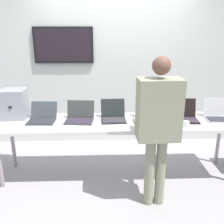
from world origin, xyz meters
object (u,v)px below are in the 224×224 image
object	(u,v)px
workbench	(118,125)
laptop_station_0	(42,117)
laptop_station_2	(113,115)
laptop_station_3	(149,116)
equipment_box	(14,104)
coffee_mug	(186,124)
person	(158,120)
laptop_station_1	(80,117)
laptop_station_5	(219,115)
laptop_station_4	(185,115)

from	to	relation	value
workbench	laptop_station_0	bearing A→B (deg)	177.03
workbench	laptop_station_2	world-z (taller)	laptop_station_2
laptop_station_2	laptop_station_3	xyz separation A→B (m)	(0.46, -0.02, -0.00)
equipment_box	laptop_station_2	bearing A→B (deg)	-4.87
coffee_mug	person	bearing A→B (deg)	-139.51
person	coffee_mug	xyz separation A→B (m)	(0.43, 0.37, -0.20)
equipment_box	laptop_station_0	xyz separation A→B (m)	(0.39, -0.13, -0.14)
laptop_station_2	coffee_mug	distance (m)	0.93
laptop_station_0	laptop_station_1	xyz separation A→B (m)	(0.48, -0.01, 0.00)
equipment_box	coffee_mug	xyz separation A→B (m)	(2.18, -0.43, -0.15)
person	laptop_station_5	bearing A→B (deg)	34.73
laptop_station_5	coffee_mug	world-z (taller)	laptop_station_5
workbench	equipment_box	bearing A→B (deg)	172.53
laptop_station_4	laptop_station_5	bearing A→B (deg)	1.59
laptop_station_2	coffee_mug	world-z (taller)	laptop_station_2
equipment_box	coffee_mug	size ratio (longest dim) A/B	4.77
workbench	laptop_station_0	xyz separation A→B (m)	(-0.99, 0.05, 0.10)
person	coffee_mug	world-z (taller)	person
equipment_box	laptop_station_4	distance (m)	2.26
laptop_station_1	coffee_mug	world-z (taller)	laptop_station_1
laptop_station_0	laptop_station_2	size ratio (longest dim) A/B	1.06
workbench	coffee_mug	xyz separation A→B (m)	(0.81, -0.25, 0.09)
laptop_station_0	laptop_station_1	world-z (taller)	laptop_station_1
workbench	laptop_station_2	distance (m)	0.14
laptop_station_5	person	size ratio (longest dim) A/B	0.24
person	laptop_station_0	bearing A→B (deg)	153.70
laptop_station_2	laptop_station_3	distance (m)	0.46
laptop_station_4	laptop_station_5	size ratio (longest dim) A/B	0.86
equipment_box	laptop_station_2	world-z (taller)	equipment_box
equipment_box	laptop_station_1	distance (m)	0.90
workbench	coffee_mug	distance (m)	0.85
laptop_station_2	laptop_station_1	bearing A→B (deg)	-176.47
laptop_station_4	coffee_mug	distance (m)	0.30
laptop_station_4	workbench	bearing A→B (deg)	-177.48
laptop_station_2	laptop_station_5	bearing A→B (deg)	-0.69
laptop_station_4	equipment_box	bearing A→B (deg)	176.40
laptop_station_2	laptop_station_5	xyz separation A→B (m)	(1.41, -0.02, 0.00)
laptop_station_2	laptop_station_4	distance (m)	0.94
laptop_station_1	laptop_station_3	distance (m)	0.90
laptop_station_4	coffee_mug	world-z (taller)	laptop_station_4
laptop_station_0	laptop_station_2	bearing A→B (deg)	1.08
workbench	laptop_station_1	size ratio (longest dim) A/B	8.27
laptop_station_5	laptop_station_2	bearing A→B (deg)	179.31
equipment_box	laptop_station_5	bearing A→B (deg)	-2.71
laptop_station_2	coffee_mug	bearing A→B (deg)	-20.11
laptop_station_0	laptop_station_5	xyz separation A→B (m)	(2.33, 0.00, 0.01)
workbench	laptop_station_5	distance (m)	1.35
laptop_station_5	coffee_mug	xyz separation A→B (m)	(-0.54, -0.30, -0.02)
laptop_station_2	laptop_station_3	size ratio (longest dim) A/B	0.94
laptop_station_4	laptop_station_0	bearing A→B (deg)	179.61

